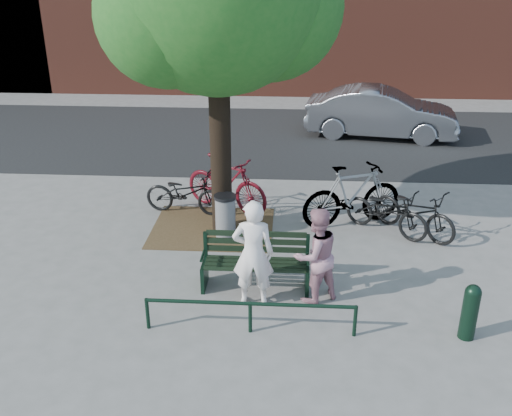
# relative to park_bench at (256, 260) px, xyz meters

# --- Properties ---
(ground) EXTENTS (90.00, 90.00, 0.00)m
(ground) POSITION_rel_park_bench_xyz_m (0.00, -0.08, -0.48)
(ground) COLOR gray
(ground) RESTS_ON ground
(dirt_pit) EXTENTS (2.40, 2.00, 0.02)m
(dirt_pit) POSITION_rel_park_bench_xyz_m (-1.00, 2.12, -0.47)
(dirt_pit) COLOR brown
(dirt_pit) RESTS_ON ground
(road) EXTENTS (40.00, 7.00, 0.01)m
(road) POSITION_rel_park_bench_xyz_m (0.00, 8.42, -0.47)
(road) COLOR black
(road) RESTS_ON ground
(park_bench) EXTENTS (1.74, 0.54, 0.97)m
(park_bench) POSITION_rel_park_bench_xyz_m (0.00, 0.00, 0.00)
(park_bench) COLOR black
(park_bench) RESTS_ON ground
(guard_railing) EXTENTS (3.06, 0.06, 0.51)m
(guard_railing) POSITION_rel_park_bench_xyz_m (0.00, -1.28, -0.08)
(guard_railing) COLOR black
(guard_railing) RESTS_ON ground
(person_left) EXTENTS (0.65, 0.43, 1.75)m
(person_left) POSITION_rel_park_bench_xyz_m (-0.01, -0.50, 0.39)
(person_left) COLOR white
(person_left) RESTS_ON ground
(person_right) EXTENTS (0.96, 0.90, 1.57)m
(person_right) POSITION_rel_park_bench_xyz_m (0.95, -0.35, 0.30)
(person_right) COLOR #B77D8C
(person_right) RESTS_ON ground
(bollard) EXTENTS (0.23, 0.23, 0.86)m
(bollard) POSITION_rel_park_bench_xyz_m (3.10, -1.21, -0.02)
(bollard) COLOR black
(bollard) RESTS_ON ground
(litter_bin) EXTENTS (0.43, 0.43, 0.87)m
(litter_bin) POSITION_rel_park_bench_xyz_m (-0.69, 1.75, -0.04)
(litter_bin) COLOR gray
(litter_bin) RESTS_ON ground
(bicycle_a) EXTENTS (1.82, 0.88, 0.91)m
(bicycle_a) POSITION_rel_park_bench_xyz_m (-1.66, 2.83, -0.02)
(bicycle_a) COLOR black
(bicycle_a) RESTS_ON ground
(bicycle_b) EXTENTS (2.05, 1.48, 1.22)m
(bicycle_b) POSITION_rel_park_bench_xyz_m (-0.81, 3.04, 0.13)
(bicycle_b) COLOR #4E0B14
(bicycle_b) RESTS_ON ground
(bicycle_c) EXTENTS (1.79, 1.55, 0.93)m
(bicycle_c) POSITION_rel_park_bench_xyz_m (2.42, 2.14, -0.01)
(bicycle_c) COLOR black
(bicycle_c) RESTS_ON ground
(bicycle_d) EXTENTS (2.21, 1.34, 1.28)m
(bicycle_d) POSITION_rel_park_bench_xyz_m (1.78, 2.48, 0.16)
(bicycle_d) COLOR gray
(bicycle_d) RESTS_ON ground
(bicycle_e) EXTENTS (1.76, 1.74, 0.96)m
(bicycle_e) POSITION_rel_park_bench_xyz_m (2.95, 2.12, 0.00)
(bicycle_e) COLOR black
(bicycle_e) RESTS_ON ground
(parked_car) EXTENTS (4.63, 2.22, 1.46)m
(parked_car) POSITION_rel_park_bench_xyz_m (3.20, 8.77, 0.25)
(parked_car) COLOR slate
(parked_car) RESTS_ON ground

